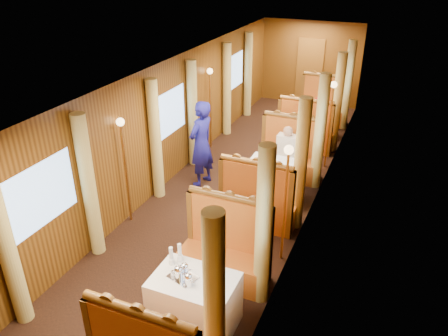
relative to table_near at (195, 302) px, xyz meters
The scene contains 47 objects.
floor 3.60m from the table_near, 102.09° to the left, with size 3.00×12.00×0.01m, color black, non-canonical shape.
ceiling 4.16m from the table_near, 102.09° to the left, with size 3.00×12.00×0.01m, color silver, non-canonical shape.
wall_far 9.57m from the table_near, 94.51° to the left, with size 3.00×2.50×0.01m, color brown, non-canonical shape.
wall_left 4.25m from the table_near, 122.74° to the left, with size 12.00×2.50×0.01m, color brown, non-canonical shape.
wall_right 3.68m from the table_near, 77.91° to the left, with size 12.00×2.50×0.01m, color brown, non-canonical shape.
doorway_far 9.52m from the table_near, 94.53° to the left, with size 0.80×0.04×2.00m, color brown.
table_near is the anchor object (origin of this frame).
banquette_near_aft 1.02m from the table_near, 90.00° to the left, with size 1.30×0.55×1.34m.
table_mid 3.50m from the table_near, 90.00° to the left, with size 1.05×0.72×0.75m, color white.
banquette_mid_fwd 2.49m from the table_near, 90.00° to the left, with size 1.30×0.55×1.34m.
banquette_mid_aft 4.51m from the table_near, 90.00° to the left, with size 1.30×0.55×1.34m.
table_far 7.00m from the table_near, 90.00° to the left, with size 1.05×0.72×0.75m, color white.
banquette_far_fwd 5.99m from the table_near, 90.00° to the left, with size 1.30×0.55×1.34m.
banquette_far_aft 8.01m from the table_near, 90.00° to the left, with size 1.30×0.55×1.34m.
tea_tray 0.41m from the table_near, behind, with size 0.34×0.26×0.01m, color silver.
teapot_left 0.49m from the table_near, 159.24° to the right, with size 0.18×0.14×0.15m, color silver, non-canonical shape.
teapot_right 0.46m from the table_near, 93.62° to the right, with size 0.17×0.13×0.14m, color silver, non-canonical shape.
teapot_back 0.47m from the table_near, 169.07° to the left, with size 0.17×0.13×0.14m, color silver, non-canonical shape.
fruit_plate 0.53m from the table_near, 23.16° to the right, with size 0.22×0.22×0.05m.
cup_inboard 0.64m from the table_near, 159.26° to the left, with size 0.08×0.08×0.26m.
cup_outboard 0.63m from the table_near, 142.02° to the left, with size 0.08×0.08×0.26m.
rose_vase_mid 3.53m from the table_near, 90.41° to the left, with size 0.06×0.06×0.36m.
rose_vase_far 7.05m from the table_near, 89.97° to the left, with size 0.06×0.06×0.36m.
window_left_near 2.48m from the table_near, behind, with size 1.20×0.90×0.01m, color #84ADE0, non-canonical shape.
curtain_left_near_a 2.41m from the table_near, 159.89° to the right, with size 0.22×0.22×2.35m, color tan.
curtain_left_near_b 2.41m from the table_near, 159.89° to the left, with size 0.22×0.22×2.35m, color tan.
window_right_near 1.30m from the table_near, ahead, with size 1.20×0.90×0.01m, color #84ADE0, non-canonical shape.
curtain_right_near_a 1.28m from the table_near, 51.07° to the right, with size 0.22×0.22×2.35m, color tan.
curtain_right_near_b 1.28m from the table_near, 51.07° to the left, with size 0.22×0.22×2.35m, color tan.
window_left_mid 4.29m from the table_near, 122.56° to the left, with size 1.20×0.90×0.01m, color #84ADE0, non-canonical shape.
curtain_left_mid_a 3.55m from the table_near, 128.06° to the left, with size 0.22×0.22×2.35m, color tan.
curtain_left_mid_b 4.85m from the table_near, 116.46° to the left, with size 0.22×0.22×2.35m, color tan.
window_right_mid 3.73m from the table_near, 78.14° to the left, with size 1.20×0.90×0.01m, color #84ADE0, non-canonical shape.
curtain_right_mid_a 2.90m from the table_near, 76.96° to the left, with size 0.22×0.22×2.35m, color tan.
curtain_right_mid_b 4.40m from the table_near, 81.63° to the left, with size 0.22×0.22×2.35m, color tan.
window_left_far 7.43m from the table_near, 107.71° to the left, with size 1.20×0.90×0.01m, color #84ADE0, non-canonical shape.
curtain_left_far_a 6.62m from the table_near, 108.90° to the left, with size 0.22×0.22×2.35m, color tan.
curtain_left_far_b 8.11m from the table_near, 105.31° to the left, with size 0.22×0.22×2.35m, color tan.
window_right_far 7.12m from the table_near, 84.01° to the left, with size 1.20×0.90×0.01m, color #84ADE0, non-canonical shape.
curtain_right_far_a 6.30m from the table_near, 84.22° to the left, with size 0.22×0.22×2.35m, color tan.
curtain_right_far_b 7.85m from the table_near, 85.37° to the left, with size 0.22×0.22×2.35m, color tan.
sconce_left_fore 2.95m from the table_near, 140.86° to the left, with size 0.14×0.14×1.95m.
sconce_right_fore 2.12m from the table_near, 69.62° to the left, with size 0.14×0.14×1.95m.
sconce_left_aft 5.76m from the table_near, 112.27° to the left, with size 0.14×0.14×1.95m.
sconce_right_aft 5.39m from the table_near, 82.94° to the left, with size 0.14×0.14×1.95m.
steward 3.85m from the table_near, 114.03° to the left, with size 0.65×0.43×1.78m, color navy.
passenger 4.26m from the table_near, 90.00° to the left, with size 0.40×0.44×0.76m.
Camera 1 is at (2.71, -7.20, 4.40)m, focal length 35.00 mm.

